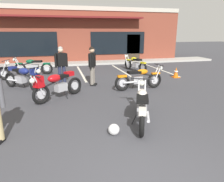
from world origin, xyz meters
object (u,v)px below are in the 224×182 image
at_px(person_by_back_row, 92,64).
at_px(traffic_cone, 176,72).
at_px(helmet_on_pavement, 114,129).
at_px(motorcycle_green_cafe_racer, 139,78).
at_px(motorcycle_orange_scrambler, 135,64).
at_px(motorcycle_black_cruiser, 24,77).
at_px(motorcycle_foreground_classic, 142,105).
at_px(motorcycle_red_sportbike, 56,85).
at_px(person_in_black_shirt, 61,63).
at_px(motorcycle_blue_standard, 33,66).

relative_size(person_by_back_row, traffic_cone, 3.16).
bearing_deg(helmet_on_pavement, motorcycle_green_cafe_racer, 60.39).
xyz_separation_m(motorcycle_orange_scrambler, person_by_back_row, (-3.00, -2.79, 0.49)).
bearing_deg(person_by_back_row, motorcycle_black_cruiser, 179.80).
bearing_deg(motorcycle_green_cafe_racer, helmet_on_pavement, -119.61).
distance_m(motorcycle_foreground_classic, motorcycle_red_sportbike, 3.27).
bearing_deg(traffic_cone, motorcycle_black_cruiser, -175.41).
bearing_deg(motorcycle_foreground_classic, person_in_black_shirt, 112.34).
bearing_deg(motorcycle_green_cafe_racer, motorcycle_black_cruiser, 166.07).
bearing_deg(motorcycle_orange_scrambler, motorcycle_black_cruiser, -154.36).
distance_m(motorcycle_black_cruiser, person_in_black_shirt, 1.63).
xyz_separation_m(helmet_on_pavement, traffic_cone, (4.69, 5.22, 0.13)).
bearing_deg(person_in_black_shirt, person_by_back_row, -19.03).
distance_m(motorcycle_black_cruiser, person_by_back_row, 2.83).
bearing_deg(motorcycle_black_cruiser, person_in_black_shirt, 15.91).
distance_m(motorcycle_blue_standard, motorcycle_green_cafe_racer, 6.29).
relative_size(motorcycle_orange_scrambler, traffic_cone, 3.87).
xyz_separation_m(person_by_back_row, traffic_cone, (4.44, 0.59, -0.69)).
bearing_deg(motorcycle_red_sportbike, person_by_back_row, 47.62).
bearing_deg(motorcycle_orange_scrambler, motorcycle_foreground_classic, -109.02).
xyz_separation_m(motorcycle_blue_standard, motorcycle_green_cafe_racer, (4.53, -4.36, 0.00)).
xyz_separation_m(motorcycle_blue_standard, motorcycle_orange_scrambler, (5.79, -0.45, 0.00)).
bearing_deg(motorcycle_orange_scrambler, person_by_back_row, -137.04).
xyz_separation_m(motorcycle_red_sportbike, motorcycle_orange_scrambler, (4.52, 4.46, -0.07)).
bearing_deg(motorcycle_orange_scrambler, motorcycle_blue_standard, 175.52).
height_order(motorcycle_foreground_classic, motorcycle_orange_scrambler, same).
bearing_deg(person_by_back_row, motorcycle_blue_standard, 130.71).
bearing_deg(motorcycle_black_cruiser, motorcycle_blue_standard, 89.90).
bearing_deg(motorcycle_foreground_classic, motorcycle_green_cafe_racer, 69.50).
bearing_deg(motorcycle_red_sportbike, motorcycle_foreground_classic, -49.49).
relative_size(motorcycle_black_cruiser, person_by_back_row, 1.02).
bearing_deg(motorcycle_red_sportbike, helmet_on_pavement, -66.92).
distance_m(motorcycle_black_cruiser, motorcycle_blue_standard, 3.24).
bearing_deg(traffic_cone, person_in_black_shirt, -178.52).
bearing_deg(motorcycle_green_cafe_racer, motorcycle_orange_scrambler, 72.16).
xyz_separation_m(motorcycle_foreground_classic, motorcycle_green_cafe_racer, (1.13, 3.03, 0.00)).
bearing_deg(helmet_on_pavement, motorcycle_foreground_classic, 29.02).
relative_size(motorcycle_foreground_classic, motorcycle_green_cafe_racer, 0.95).
height_order(motorcycle_foreground_classic, traffic_cone, motorcycle_foreground_classic).
bearing_deg(helmet_on_pavement, person_in_black_shirt, 101.44).
distance_m(motorcycle_red_sportbike, traffic_cone, 6.37).
relative_size(person_in_black_shirt, person_by_back_row, 1.00).
bearing_deg(person_by_back_row, motorcycle_foreground_classic, -81.69).
relative_size(motorcycle_foreground_classic, motorcycle_black_cruiser, 1.17).
relative_size(motorcycle_green_cafe_racer, traffic_cone, 3.98).
height_order(motorcycle_black_cruiser, motorcycle_orange_scrambler, same).
relative_size(motorcycle_orange_scrambler, person_in_black_shirt, 1.23).
relative_size(motorcycle_red_sportbike, person_in_black_shirt, 1.06).
distance_m(motorcycle_orange_scrambler, helmet_on_pavement, 8.11).
bearing_deg(traffic_cone, motorcycle_foreground_classic, -128.93).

